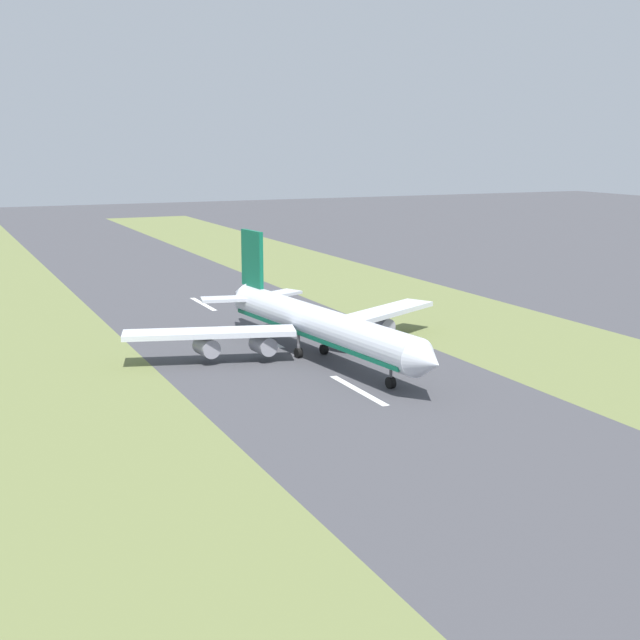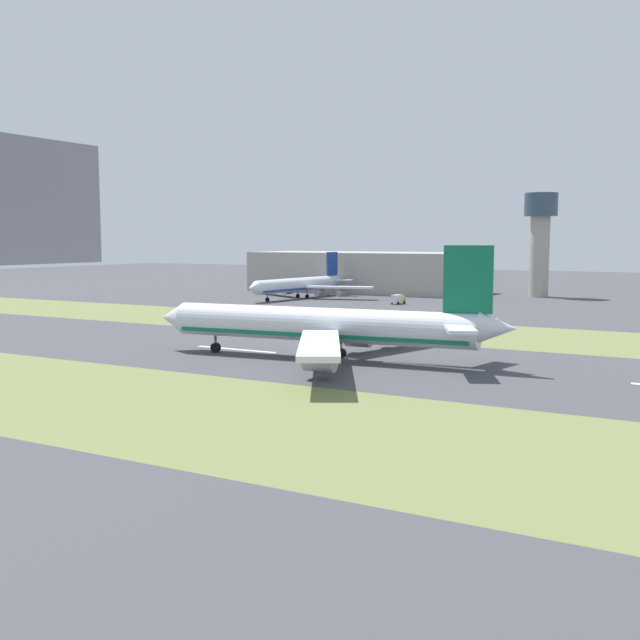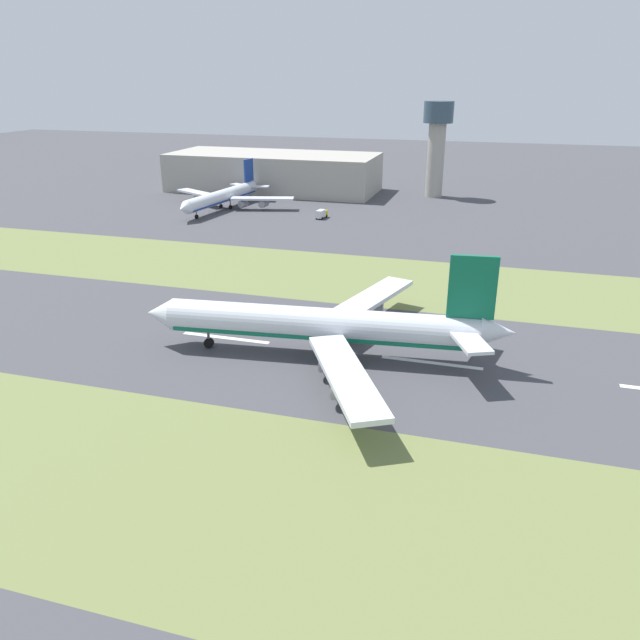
{
  "view_description": "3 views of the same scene",
  "coord_description": "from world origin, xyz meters",
  "px_view_note": "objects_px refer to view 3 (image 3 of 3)",
  "views": [
    {
      "loc": [
        59.14,
        140.06,
        37.21
      ],
      "look_at": [
        -2.69,
        3.44,
        7.0
      ],
      "focal_mm": 50.0,
      "sensor_mm": 36.0,
      "label": 1
    },
    {
      "loc": [
        -117.35,
        -59.82,
        21.14
      ],
      "look_at": [
        -2.69,
        3.44,
        7.0
      ],
      "focal_mm": 42.0,
      "sensor_mm": 36.0,
      "label": 2
    },
    {
      "loc": [
        -102.18,
        -25.88,
        48.06
      ],
      "look_at": [
        -2.69,
        3.44,
        7.0
      ],
      "focal_mm": 35.0,
      "sensor_mm": 36.0,
      "label": 3
    }
  ],
  "objects_px": {
    "airplane_main_jet": "(330,326)",
    "airplane_parked_apron": "(224,196)",
    "terminal_building": "(274,172)",
    "service_truck": "(321,214)",
    "control_tower": "(437,139)"
  },
  "relations": [
    {
      "from": "airplane_parked_apron",
      "to": "service_truck",
      "type": "height_order",
      "value": "airplane_parked_apron"
    },
    {
      "from": "terminal_building",
      "to": "control_tower",
      "type": "distance_m",
      "value": 71.15
    },
    {
      "from": "control_tower",
      "to": "service_truck",
      "type": "xyz_separation_m",
      "value": [
        -54.21,
        33.12,
        -21.75
      ]
    },
    {
      "from": "terminal_building",
      "to": "service_truck",
      "type": "xyz_separation_m",
      "value": [
        -48.92,
        -36.13,
        -6.3
      ]
    },
    {
      "from": "terminal_building",
      "to": "airplane_parked_apron",
      "type": "height_order",
      "value": "airplane_parked_apron"
    },
    {
      "from": "airplane_parked_apron",
      "to": "service_truck",
      "type": "distance_m",
      "value": 40.66
    },
    {
      "from": "airplane_main_jet",
      "to": "airplane_parked_apron",
      "type": "distance_m",
      "value": 138.78
    },
    {
      "from": "airplane_main_jet",
      "to": "terminal_building",
      "type": "bearing_deg",
      "value": 23.69
    },
    {
      "from": "terminal_building",
      "to": "airplane_parked_apron",
      "type": "bearing_deg",
      "value": 174.7
    },
    {
      "from": "airplane_main_jet",
      "to": "airplane_parked_apron",
      "type": "bearing_deg",
      "value": 32.45
    },
    {
      "from": "airplane_main_jet",
      "to": "airplane_parked_apron",
      "type": "xyz_separation_m",
      "value": [
        117.1,
        74.47,
        -1.14
      ]
    },
    {
      "from": "airplane_main_jet",
      "to": "control_tower",
      "type": "bearing_deg",
      "value": 0.41
    },
    {
      "from": "control_tower",
      "to": "airplane_parked_apron",
      "type": "bearing_deg",
      "value": 123.64
    },
    {
      "from": "terminal_building",
      "to": "airplane_parked_apron",
      "type": "relative_size",
      "value": 1.65
    },
    {
      "from": "airplane_parked_apron",
      "to": "service_truck",
      "type": "relative_size",
      "value": 8.76
    }
  ]
}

